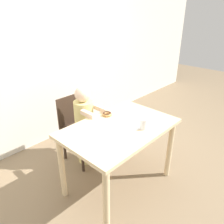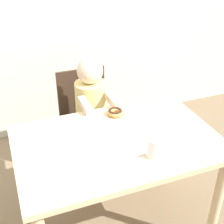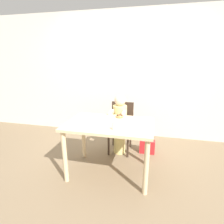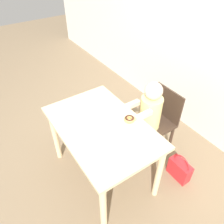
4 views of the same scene
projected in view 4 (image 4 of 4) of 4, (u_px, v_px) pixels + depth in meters
name	position (u px, v px, depth m)	size (l,w,h in m)	color
ground_plane	(104.00, 173.00, 2.54)	(12.00, 12.00, 0.00)	#7A664C
wall_back	(215.00, 41.00, 2.37)	(8.00, 0.05, 2.50)	silver
dining_table	(102.00, 134.00, 2.13)	(1.16, 0.76, 0.76)	beige
chair	(156.00, 122.00, 2.54)	(0.39, 0.44, 0.85)	#38281E
child_figure	(149.00, 121.00, 2.44)	(0.25, 0.41, 1.04)	#E0D17F
donut	(129.00, 119.00, 2.10)	(0.11, 0.11, 0.04)	tan
napkin	(99.00, 128.00, 2.03)	(0.29, 0.29, 0.00)	white
handbag	(180.00, 169.00, 2.44)	(0.26, 0.12, 0.34)	red
cup	(89.00, 138.00, 1.86)	(0.08, 0.08, 0.11)	white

